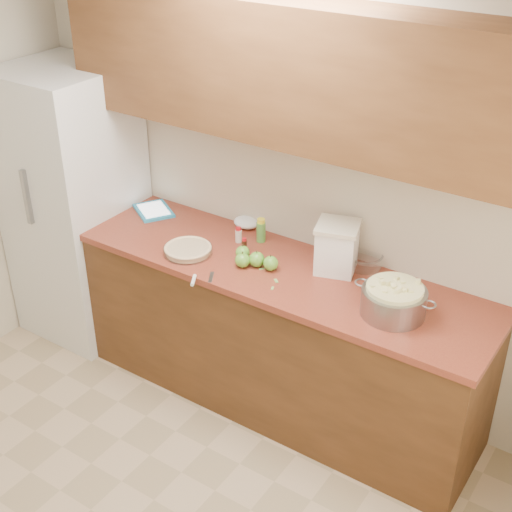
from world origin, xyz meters
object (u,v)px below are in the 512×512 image
Objects in this scene: pie at (188,250)px; colander at (394,301)px; tablet at (154,211)px; flour_canister at (337,247)px.

colander is (1.21, 0.09, 0.05)m from pie.
colander is at bearing 24.95° from tablet.
tablet is (-0.51, 0.29, -0.01)m from pie.
pie is 0.59m from tablet.
flour_canister reaches higher than tablet.
tablet is at bearing -179.32° from flour_canister.
pie is 0.85m from flour_canister.
pie is 0.85× the size of tablet.
tablet is (-1.73, 0.20, -0.07)m from colander.
flour_canister is at bearing 32.39° from tablet.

